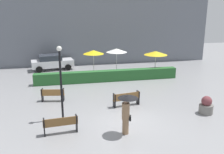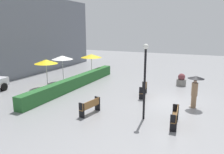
% 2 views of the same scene
% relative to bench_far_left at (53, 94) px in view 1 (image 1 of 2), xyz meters
% --- Properties ---
extents(ground_plane, '(60.00, 60.00, 0.00)m').
position_rel_bench_far_left_xyz_m(ground_plane, '(4.03, -4.32, -0.50)').
color(ground_plane, gray).
extents(bench_far_left, '(1.58, 0.64, 0.87)m').
position_rel_bench_far_left_xyz_m(bench_far_left, '(0.00, 0.00, 0.00)').
color(bench_far_left, olive).
rests_on(bench_far_left, ground).
extents(bench_mid_center, '(1.82, 0.63, 0.91)m').
position_rel_bench_far_left_xyz_m(bench_mid_center, '(4.66, -1.88, 0.03)').
color(bench_mid_center, brown).
rests_on(bench_mid_center, ground).
extents(bench_near_left, '(1.72, 0.47, 0.88)m').
position_rel_bench_far_left_xyz_m(bench_near_left, '(0.47, -4.79, 0.03)').
color(bench_near_left, brown).
rests_on(bench_near_left, ground).
extents(pedestrian_with_umbrella, '(1.00, 1.00, 2.04)m').
position_rel_bench_far_left_xyz_m(pedestrian_with_umbrella, '(3.67, -5.46, 0.84)').
color(pedestrian_with_umbrella, '#8C6B4C').
rests_on(pedestrian_with_umbrella, ground).
extents(planter_pot, '(0.81, 0.81, 1.09)m').
position_rel_bench_far_left_xyz_m(planter_pot, '(8.97, -4.03, -0.03)').
color(planter_pot, slate).
rests_on(planter_pot, ground).
extents(lamp_post, '(0.28, 0.28, 4.17)m').
position_rel_bench_far_left_xyz_m(lamp_post, '(0.60, -3.06, 2.03)').
color(lamp_post, black).
rests_on(lamp_post, ground).
extents(patio_umbrella_yellow, '(1.93, 1.93, 2.40)m').
position_rel_bench_far_left_xyz_m(patio_umbrella_yellow, '(3.69, 6.36, 1.71)').
color(patio_umbrella_yellow, silver).
rests_on(patio_umbrella_yellow, ground).
extents(patio_umbrella_white, '(1.97, 1.97, 2.48)m').
position_rel_bench_far_left_xyz_m(patio_umbrella_white, '(5.89, 6.35, 1.80)').
color(patio_umbrella_white, silver).
rests_on(patio_umbrella_white, ground).
extents(patio_umbrella_yellow_far, '(2.18, 2.18, 2.29)m').
position_rel_bench_far_left_xyz_m(patio_umbrella_yellow_far, '(9.41, 5.27, 1.61)').
color(patio_umbrella_yellow_far, silver).
rests_on(patio_umbrella_yellow_far, ground).
extents(hedge_strip, '(12.44, 0.70, 0.94)m').
position_rel_bench_far_left_xyz_m(hedge_strip, '(4.59, 4.08, -0.03)').
color(hedge_strip, '#28602D').
rests_on(hedge_strip, ground).
extents(building_facade, '(28.00, 1.20, 8.48)m').
position_rel_bench_far_left_xyz_m(building_facade, '(4.03, 11.68, 3.73)').
color(building_facade, slate).
rests_on(building_facade, ground).
extents(parked_car, '(4.41, 2.45, 1.57)m').
position_rel_bench_far_left_xyz_m(parked_car, '(-0.24, 9.49, 0.31)').
color(parked_car, silver).
rests_on(parked_car, ground).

